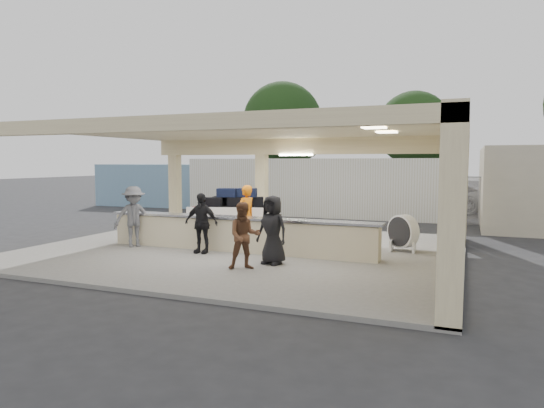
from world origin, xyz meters
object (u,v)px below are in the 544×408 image
at_px(luggage_cart, 233,210).
at_px(drum_fan, 403,232).
at_px(baggage_handler, 246,216).
at_px(car_dark, 460,198).
at_px(passenger_a, 244,236).
at_px(passenger_b, 201,223).
at_px(baggage_counter, 237,234).
at_px(container_blue, 175,185).
at_px(passenger_c, 134,217).
at_px(container_white, 315,187).
at_px(car_white_a, 520,199).
at_px(passenger_d, 272,230).

xyz_separation_m(luggage_cart, drum_fan, (5.74, -0.78, -0.33)).
distance_m(baggage_handler, car_dark, 14.86).
distance_m(passenger_a, passenger_b, 2.41).
distance_m(luggage_cart, car_dark, 13.92).
distance_m(baggage_counter, baggage_handler, 0.91).
bearing_deg(container_blue, passenger_a, -54.91).
distance_m(passenger_c, car_dark, 17.40).
bearing_deg(car_dark, container_white, 120.93).
xyz_separation_m(passenger_a, car_white_a, (7.18, 16.24, -0.10)).
relative_size(luggage_cart, passenger_c, 1.74).
distance_m(drum_fan, container_blue, 17.64).
bearing_deg(baggage_counter, baggage_handler, 97.25).
xyz_separation_m(baggage_handler, passenger_b, (-0.70, -1.42, -0.08)).
distance_m(passenger_b, car_dark, 16.44).
relative_size(car_white_a, container_white, 0.43).
relative_size(passenger_b, passenger_d, 0.98).
distance_m(drum_fan, car_dark, 12.85).
xyz_separation_m(passenger_d, container_white, (-2.57, 11.96, 0.44)).
bearing_deg(passenger_c, car_white_a, 5.01).
relative_size(baggage_handler, passenger_b, 1.10).
xyz_separation_m(baggage_handler, container_white, (-0.89, 9.94, 0.37)).
distance_m(luggage_cart, container_white, 8.26).
bearing_deg(passenger_d, drum_fan, 59.30).
bearing_deg(passenger_d, car_dark, 88.19).
bearing_deg(baggage_handler, passenger_d, 58.75).
relative_size(passenger_d, car_dark, 0.36).
bearing_deg(passenger_a, luggage_cart, 89.23).
bearing_deg(luggage_cart, passenger_d, -66.34).
height_order(passenger_a, passenger_d, passenger_d).
xyz_separation_m(passenger_d, car_white_a, (6.79, 15.46, -0.16)).
bearing_deg(container_blue, luggage_cart, -51.35).
distance_m(luggage_cart, baggage_handler, 2.13).
xyz_separation_m(luggage_cart, passenger_c, (-1.77, -3.00, 0.01)).
relative_size(car_white_a, container_blue, 0.58).
height_order(drum_fan, passenger_b, passenger_b).
bearing_deg(car_dark, passenger_d, 166.84).
xyz_separation_m(passenger_a, car_dark, (4.46, 16.51, -0.11)).
distance_m(baggage_counter, drum_fan, 4.68).
height_order(baggage_handler, container_white, container_white).
bearing_deg(car_dark, baggage_counter, 160.10).
height_order(baggage_counter, passenger_c, passenger_c).
distance_m(passenger_a, passenger_d, 0.88).
xyz_separation_m(baggage_counter, car_white_a, (8.36, 14.24, 0.20)).
bearing_deg(baggage_counter, car_dark, 68.75).
height_order(passenger_b, car_white_a, passenger_b).
relative_size(baggage_handler, car_dark, 0.39).
relative_size(baggage_counter, baggage_handler, 4.47).
height_order(passenger_a, container_white, container_white).
height_order(baggage_counter, car_dark, car_dark).
bearing_deg(passenger_d, baggage_handler, 142.38).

